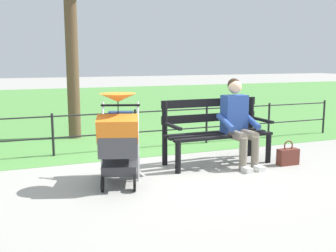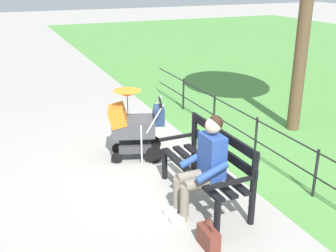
# 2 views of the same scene
# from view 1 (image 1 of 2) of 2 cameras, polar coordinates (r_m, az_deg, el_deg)

# --- Properties ---
(ground_plane) EXTENTS (60.00, 60.00, 0.00)m
(ground_plane) POSITION_cam_1_polar(r_m,az_deg,el_deg) (5.76, -0.35, -6.23)
(ground_plane) COLOR #9E9B93
(grass_lawn) EXTENTS (40.00, 16.00, 0.01)m
(grass_lawn) POSITION_cam_1_polar(r_m,az_deg,el_deg) (14.19, -13.42, 2.94)
(grass_lawn) COLOR #518E42
(grass_lawn) RESTS_ON ground
(park_bench) EXTENTS (1.61, 0.63, 0.96)m
(park_bench) POSITION_cam_1_polar(r_m,az_deg,el_deg) (6.09, 6.66, -0.35)
(park_bench) COLOR black
(park_bench) RESTS_ON ground
(person_on_bench) EXTENTS (0.54, 0.74, 1.28)m
(person_on_bench) POSITION_cam_1_polar(r_m,az_deg,el_deg) (6.01, 9.86, 0.89)
(person_on_bench) COLOR slate
(person_on_bench) RESTS_ON ground
(stroller) EXTENTS (0.74, 0.99, 1.15)m
(stroller) POSITION_cam_1_polar(r_m,az_deg,el_deg) (5.02, -6.93, -1.69)
(stroller) COLOR black
(stroller) RESTS_ON ground
(handbag) EXTENTS (0.32, 0.14, 0.37)m
(handbag) POSITION_cam_1_polar(r_m,az_deg,el_deg) (6.27, 16.58, -4.13)
(handbag) COLOR brown
(handbag) RESTS_ON ground
(park_fence) EXTENTS (8.32, 0.04, 0.70)m
(park_fence) POSITION_cam_1_polar(r_m,az_deg,el_deg) (7.09, -2.45, 0.25)
(park_fence) COLOR black
(park_fence) RESTS_ON ground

